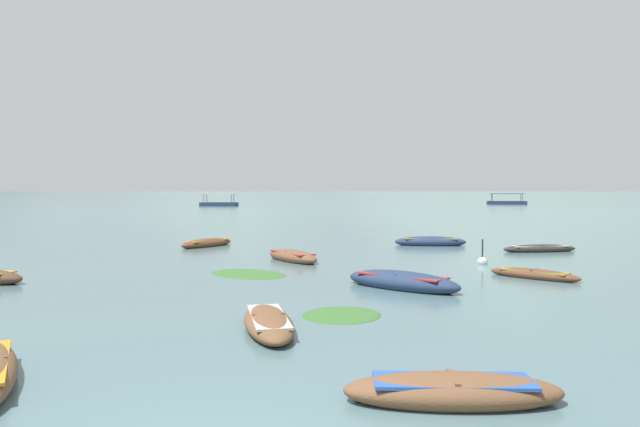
{
  "coord_description": "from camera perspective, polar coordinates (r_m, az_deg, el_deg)",
  "views": [
    {
      "loc": [
        1.71,
        -5.99,
        3.13
      ],
      "look_at": [
        -1.32,
        57.25,
        0.52
      ],
      "focal_mm": 32.51,
      "sensor_mm": 36.0,
      "label": 1
    }
  ],
  "objects": [
    {
      "name": "weed_patch_1",
      "position": [
        14.68,
        2.17,
        -9.97
      ],
      "size": [
        2.55,
        2.64,
        0.14
      ],
      "primitive_type": "ellipsoid",
      "rotation": [
        0.0,
        0.0,
        1.22
      ],
      "color": "#38662D",
      "rests_on": "ground"
    },
    {
      "name": "mooring_buoy",
      "position": [
        25.44,
        15.69,
        -4.56
      ],
      "size": [
        0.42,
        0.42,
        1.18
      ],
      "color": "silver",
      "rests_on": "ground"
    },
    {
      "name": "rowboat_0",
      "position": [
        32.65,
        -11.06,
        -2.89
      ],
      "size": [
        2.8,
        3.77,
        0.54
      ],
      "color": "brown",
      "rests_on": "ground"
    },
    {
      "name": "rowboat_11",
      "position": [
        33.19,
        10.8,
        -2.75
      ],
      "size": [
        4.01,
        1.31,
        0.64
      ],
      "color": "navy",
      "rests_on": "ground"
    },
    {
      "name": "rowboat_4",
      "position": [
        13.22,
        -5.1,
        -10.66
      ],
      "size": [
        1.89,
        3.71,
        0.5
      ],
      "color": "brown",
      "rests_on": "ground"
    },
    {
      "name": "ferry_0",
      "position": [
        111.4,
        -9.92,
        0.95
      ],
      "size": [
        7.15,
        2.85,
        2.54
      ],
      "color": "navy",
      "rests_on": "ground"
    },
    {
      "name": "rowboat_12",
      "position": [
        25.57,
        -2.73,
        -4.25
      ],
      "size": [
        3.05,
        3.64,
        0.62
      ],
      "color": "brown",
      "rests_on": "ground"
    },
    {
      "name": "rowboat_6",
      "position": [
        21.94,
        20.31,
        -5.64
      ],
      "size": [
        3.01,
        2.79,
        0.42
      ],
      "color": "brown",
      "rests_on": "ground"
    },
    {
      "name": "rowboat_3",
      "position": [
        18.68,
        8.08,
        -6.65
      ],
      "size": [
        3.98,
        3.45,
        0.69
      ],
      "color": "navy",
      "rests_on": "ground"
    },
    {
      "name": "mountain_2",
      "position": [
        1831.2,
        19.78,
        8.85
      ],
      "size": [
        1280.82,
        1280.82,
        429.03
      ],
      "primitive_type": "cone",
      "color": "slate",
      "rests_on": "ground"
    },
    {
      "name": "rowboat_9",
      "position": [
        31.36,
        20.81,
        -3.26
      ],
      "size": [
        4.01,
        1.72,
        0.46
      ],
      "color": "#2D2826",
      "rests_on": "ground"
    },
    {
      "name": "ground_plane",
      "position": [
        1505.99,
        2.69,
        2.24
      ],
      "size": [
        6000.0,
        6000.0,
        0.0
      ],
      "primitive_type": "plane",
      "color": "slate"
    },
    {
      "name": "ferry_1",
      "position": [
        128.67,
        17.9,
        1.05
      ],
      "size": [
        8.22,
        3.58,
        2.54
      ],
      "color": "navy",
      "rests_on": "ground"
    },
    {
      "name": "weed_patch_3",
      "position": [
        21.74,
        -7.09,
        -5.95
      ],
      "size": [
        3.96,
        3.8,
        0.14
      ],
      "primitive_type": "ellipsoid",
      "rotation": [
        0.0,
        0.0,
        2.47
      ],
      "color": "#38662D",
      "rests_on": "ground"
    },
    {
      "name": "rowboat_5",
      "position": [
        9.12,
        12.96,
        -16.67
      ],
      "size": [
        3.26,
        1.11,
        0.54
      ],
      "color": "brown",
      "rests_on": "ground"
    },
    {
      "name": "mountain_1",
      "position": [
        1949.27,
        -6.55,
        6.17
      ],
      "size": [
        961.73,
        961.73,
        266.11
      ],
      "primitive_type": "cone",
      "color": "slate",
      "rests_on": "ground"
    }
  ]
}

